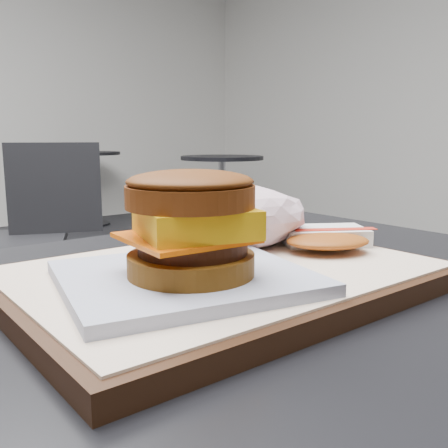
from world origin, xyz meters
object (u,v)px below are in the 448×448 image
Objects in this scene: breakfast_sandwich at (189,237)px; neighbor_chair at (29,229)px; serving_tray at (223,277)px; hash_brown at (326,238)px; crumpled_wrapper at (246,216)px.

neighbor_chair is at bearing 76.71° from breakfast_sandwich.
breakfast_sandwich is 0.25× the size of neighbor_chair.
serving_tray is 0.14m from hash_brown.
crumpled_wrapper is 1.83m from neighbor_chair.
hash_brown is 1.88m from neighbor_chair.
breakfast_sandwich is at bearing -147.35° from crumpled_wrapper.
serving_tray is 0.43× the size of neighbor_chair.
neighbor_chair is at bearing 80.20° from crumpled_wrapper.
breakfast_sandwich is at bearing -173.22° from hash_brown.
breakfast_sandwich reaches higher than neighbor_chair.
neighbor_chair is at bearing 78.22° from serving_tray.
neighbor_chair reaches higher than hash_brown.
serving_tray is 0.08m from breakfast_sandwich.
crumpled_wrapper is at bearing 35.82° from serving_tray.
crumpled_wrapper is 0.16× the size of neighbor_chair.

